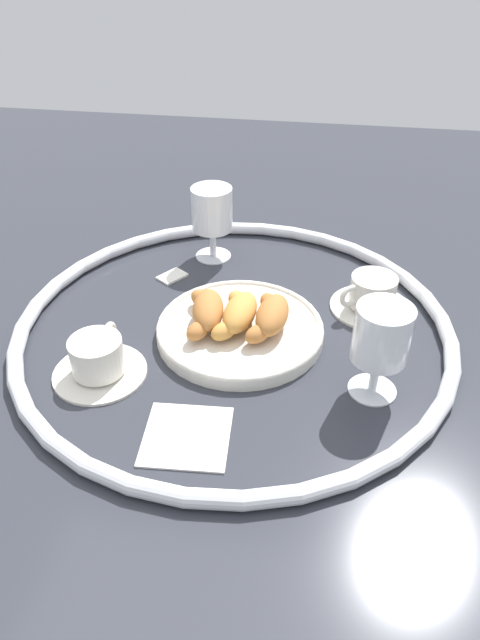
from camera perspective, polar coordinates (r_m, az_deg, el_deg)
ground_plane at (r=0.92m, az=-0.58°, el=-1.02°), size 2.20×2.20×0.00m
table_chrome_rim at (r=0.92m, az=-0.58°, el=-0.42°), size 0.69×0.69×0.02m
pastry_plate at (r=0.90m, az=0.00°, el=-0.89°), size 0.26×0.26×0.02m
croissant_large at (r=0.88m, az=3.01°, el=0.45°), size 0.14×0.07×0.04m
croissant_small at (r=0.89m, az=-0.20°, el=0.70°), size 0.14×0.07×0.04m
croissant_extra at (r=0.89m, az=-3.38°, el=0.92°), size 0.14×0.08×0.04m
coffee_cup_near at (r=0.98m, az=12.88°, el=2.38°), size 0.14×0.14×0.06m
coffee_cup_far at (r=0.85m, az=-13.86°, el=-3.82°), size 0.14×0.14×0.06m
juice_glass_left at (r=0.78m, az=13.80°, el=-1.79°), size 0.08×0.08×0.14m
juice_glass_right at (r=1.08m, az=-2.79°, el=10.58°), size 0.08×0.08×0.14m
sugar_packet at (r=1.06m, az=-6.74°, el=4.41°), size 0.06×0.06×0.01m
folded_napkin at (r=0.75m, az=-5.30°, el=-11.29°), size 0.12×0.12×0.01m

